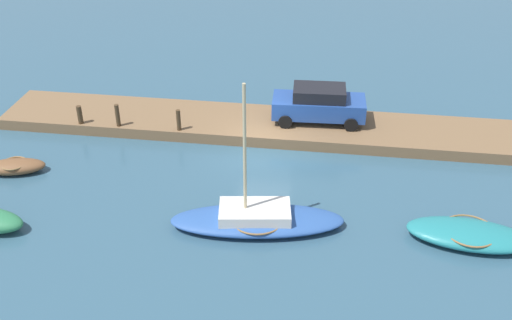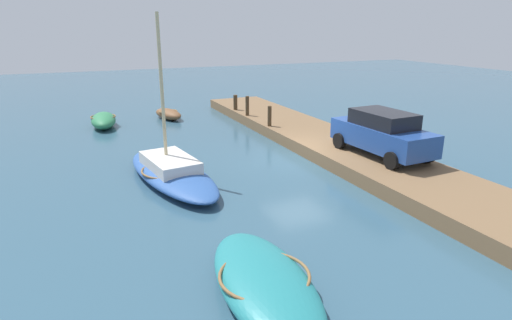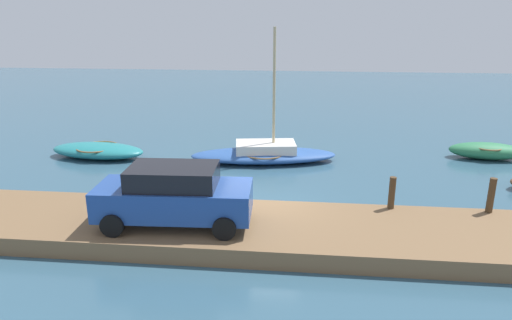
{
  "view_description": "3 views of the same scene",
  "coord_description": "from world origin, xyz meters",
  "px_view_note": "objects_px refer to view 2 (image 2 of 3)",
  "views": [
    {
      "loc": [
        -2.9,
        23.15,
        13.79
      ],
      "look_at": [
        -0.04,
        2.71,
        1.21
      ],
      "focal_mm": 41.92,
      "sensor_mm": 36.0,
      "label": 1
    },
    {
      "loc": [
        -15.06,
        8.56,
        5.4
      ],
      "look_at": [
        -1.17,
        2.46,
        0.61
      ],
      "focal_mm": 29.97,
      "sensor_mm": 36.0,
      "label": 2
    },
    {
      "loc": [
        1.23,
        -14.08,
        6.21
      ],
      "look_at": [
        -0.49,
        2.32,
        1.06
      ],
      "focal_mm": 32.18,
      "sensor_mm": 36.0,
      "label": 3
    }
  ],
  "objects_px": {
    "dinghy_brown": "(168,114)",
    "mooring_post_mid_west": "(247,106)",
    "sailboat_blue": "(171,171)",
    "parked_car": "(382,133)",
    "rowboat_green": "(103,120)",
    "motorboat_teal": "(264,282)",
    "mooring_post_mid_east": "(235,102)",
    "mooring_post_west": "(270,116)"
  },
  "relations": [
    {
      "from": "motorboat_teal",
      "to": "mooring_post_west",
      "type": "height_order",
      "value": "mooring_post_west"
    },
    {
      "from": "rowboat_green",
      "to": "sailboat_blue",
      "type": "xyz_separation_m",
      "value": [
        -10.07,
        -1.47,
        -0.01
      ]
    },
    {
      "from": "mooring_post_mid_west",
      "to": "dinghy_brown",
      "type": "bearing_deg",
      "value": 48.4
    },
    {
      "from": "parked_car",
      "to": "mooring_post_west",
      "type": "bearing_deg",
      "value": 13.41
    },
    {
      "from": "rowboat_green",
      "to": "motorboat_teal",
      "type": "xyz_separation_m",
      "value": [
        -17.75,
        -1.64,
        -0.05
      ]
    },
    {
      "from": "parked_car",
      "to": "sailboat_blue",
      "type": "bearing_deg",
      "value": 74.21
    },
    {
      "from": "dinghy_brown",
      "to": "sailboat_blue",
      "type": "bearing_deg",
      "value": 153.72
    },
    {
      "from": "rowboat_green",
      "to": "parked_car",
      "type": "relative_size",
      "value": 0.77
    },
    {
      "from": "dinghy_brown",
      "to": "parked_car",
      "type": "relative_size",
      "value": 0.62
    },
    {
      "from": "mooring_post_west",
      "to": "mooring_post_mid_west",
      "type": "height_order",
      "value": "mooring_post_mid_west"
    },
    {
      "from": "motorboat_teal",
      "to": "sailboat_blue",
      "type": "bearing_deg",
      "value": 6.37
    },
    {
      "from": "dinghy_brown",
      "to": "parked_car",
      "type": "xyz_separation_m",
      "value": [
        -12.6,
        -5.58,
        1.12
      ]
    },
    {
      "from": "sailboat_blue",
      "to": "mooring_post_mid_west",
      "type": "height_order",
      "value": "sailboat_blue"
    },
    {
      "from": "motorboat_teal",
      "to": "parked_car",
      "type": "xyz_separation_m",
      "value": [
        5.83,
        -7.71,
        1.09
      ]
    },
    {
      "from": "dinghy_brown",
      "to": "mooring_post_mid_west",
      "type": "height_order",
      "value": "mooring_post_mid_west"
    },
    {
      "from": "mooring_post_mid_east",
      "to": "parked_car",
      "type": "bearing_deg",
      "value": -170.74
    },
    {
      "from": "rowboat_green",
      "to": "mooring_post_west",
      "type": "distance_m",
      "value": 9.4
    },
    {
      "from": "mooring_post_west",
      "to": "parked_car",
      "type": "relative_size",
      "value": 0.23
    },
    {
      "from": "rowboat_green",
      "to": "dinghy_brown",
      "type": "distance_m",
      "value": 3.83
    },
    {
      "from": "motorboat_teal",
      "to": "rowboat_green",
      "type": "bearing_deg",
      "value": 10.36
    },
    {
      "from": "rowboat_green",
      "to": "sailboat_blue",
      "type": "distance_m",
      "value": 10.18
    },
    {
      "from": "mooring_post_mid_west",
      "to": "parked_car",
      "type": "xyz_separation_m",
      "value": [
        -9.26,
        -1.81,
        0.35
      ]
    },
    {
      "from": "parked_car",
      "to": "motorboat_teal",
      "type": "bearing_deg",
      "value": 124.52
    },
    {
      "from": "rowboat_green",
      "to": "mooring_post_mid_east",
      "type": "xyz_separation_m",
      "value": [
        -0.8,
        -7.54,
        0.59
      ]
    },
    {
      "from": "rowboat_green",
      "to": "dinghy_brown",
      "type": "height_order",
      "value": "rowboat_green"
    },
    {
      "from": "mooring_post_mid_west",
      "to": "sailboat_blue",
      "type": "bearing_deg",
      "value": 140.66
    },
    {
      "from": "dinghy_brown",
      "to": "motorboat_teal",
      "type": "xyz_separation_m",
      "value": [
        -18.43,
        2.12,
        0.03
      ]
    },
    {
      "from": "rowboat_green",
      "to": "sailboat_blue",
      "type": "height_order",
      "value": "sailboat_blue"
    },
    {
      "from": "mooring_post_mid_east",
      "to": "parked_car",
      "type": "distance_m",
      "value": 11.27
    },
    {
      "from": "rowboat_green",
      "to": "parked_car",
      "type": "bearing_deg",
      "value": -136.74
    },
    {
      "from": "motorboat_teal",
      "to": "mooring_post_mid_west",
      "type": "distance_m",
      "value": 16.21
    },
    {
      "from": "sailboat_blue",
      "to": "mooring_post_mid_east",
      "type": "bearing_deg",
      "value": -41.39
    },
    {
      "from": "motorboat_teal",
      "to": "mooring_post_mid_west",
      "type": "xyz_separation_m",
      "value": [
        15.08,
        -5.9,
        0.74
      ]
    },
    {
      "from": "mooring_post_mid_east",
      "to": "motorboat_teal",
      "type": "bearing_deg",
      "value": 160.82
    },
    {
      "from": "dinghy_brown",
      "to": "mooring_post_mid_east",
      "type": "distance_m",
      "value": 4.11
    },
    {
      "from": "dinghy_brown",
      "to": "sailboat_blue",
      "type": "xyz_separation_m",
      "value": [
        -10.75,
        2.3,
        0.07
      ]
    },
    {
      "from": "mooring_post_mid_east",
      "to": "rowboat_green",
      "type": "bearing_deg",
      "value": 83.91
    },
    {
      "from": "mooring_post_mid_west",
      "to": "parked_car",
      "type": "relative_size",
      "value": 0.25
    },
    {
      "from": "mooring_post_mid_east",
      "to": "parked_car",
      "type": "xyz_separation_m",
      "value": [
        -11.12,
        -1.81,
        0.45
      ]
    },
    {
      "from": "mooring_post_mid_east",
      "to": "sailboat_blue",
      "type": "bearing_deg",
      "value": 146.77
    },
    {
      "from": "sailboat_blue",
      "to": "parked_car",
      "type": "xyz_separation_m",
      "value": [
        -1.85,
        -7.88,
        1.05
      ]
    },
    {
      "from": "mooring_post_mid_east",
      "to": "parked_car",
      "type": "relative_size",
      "value": 0.2
    }
  ]
}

